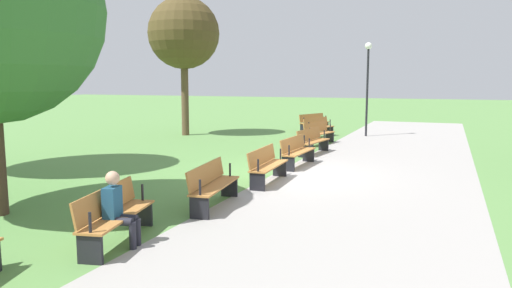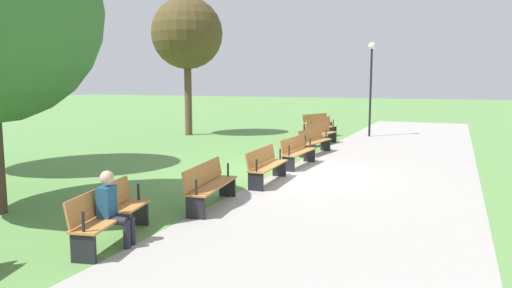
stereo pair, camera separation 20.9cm
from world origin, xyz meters
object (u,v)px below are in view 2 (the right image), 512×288
object	(u,v)px
bench_1	(321,127)
bench_4	(297,151)
bench_3	(314,141)
tree_2	(187,34)
lamp_post	(371,72)
bench_5	(266,164)
bench_7	(109,213)
person_seated	(113,206)
bench_2	(321,133)
bench_0	(317,122)
bench_6	(209,184)

from	to	relation	value
bench_1	bench_4	world-z (taller)	same
bench_3	tree_2	xyz separation A→B (m)	(-3.50, -7.19, 4.27)
bench_1	lamp_post	distance (m)	3.42
bench_1	tree_2	bearing A→B (deg)	-58.19
bench_5	bench_7	world-z (taller)	same
person_seated	lamp_post	distance (m)	16.94
bench_1	bench_3	distance (m)	5.19
bench_4	bench_1	bearing A→B (deg)	-167.71
bench_3	person_seated	world-z (taller)	person_seated
bench_5	tree_2	size ratio (longest dim) A/B	0.31
lamp_post	person_seated	bearing A→B (deg)	-3.97
bench_5	lamp_post	bearing A→B (deg)	174.18
bench_2	lamp_post	xyz separation A→B (m)	(-3.71, 1.34, 2.50)
bench_2	bench_7	size ratio (longest dim) A/B	1.00
bench_0	bench_3	distance (m)	7.78
bench_0	bench_4	size ratio (longest dim) A/B	1.01
bench_0	bench_6	distance (m)	15.43
person_seated	tree_2	size ratio (longest dim) A/B	0.19
bench_0	bench_5	distance (m)	12.90
bench_7	bench_4	bearing A→B (deg)	162.75
bench_1	bench_5	world-z (taller)	same
bench_4	person_seated	xyz separation A→B (m)	(7.87, -0.49, 0.16)
bench_7	tree_2	world-z (taller)	tree_2
bench_0	bench_6	bearing A→B (deg)	29.58
bench_5	bench_6	world-z (taller)	same
bench_4	tree_2	size ratio (longest dim) A/B	0.31
bench_0	bench_3	xyz separation A→B (m)	(7.52, 1.98, 0.00)
bench_7	tree_2	size ratio (longest dim) A/B	0.31
bench_2	bench_1	bearing A→B (deg)	-152.92
bench_1	bench_4	xyz separation A→B (m)	(7.66, 1.33, 0.00)
bench_4	lamp_post	size ratio (longest dim) A/B	0.46
bench_0	bench_6	size ratio (longest dim) A/B	0.99
bench_4	tree_2	bearing A→B (deg)	-126.91
bench_1	bench_4	size ratio (longest dim) A/B	1.02
bench_3	bench_6	distance (m)	7.78
bench_0	tree_2	distance (m)	7.85
bench_6	bench_7	bearing A→B (deg)	-17.23
person_seated	tree_2	world-z (taller)	tree_2
person_seated	bench_4	bearing A→B (deg)	164.09
bench_0	bench_1	distance (m)	2.60
bench_1	bench_4	bearing A→B (deg)	27.10
bench_2	bench_4	distance (m)	5.19
bench_0	lamp_post	world-z (taller)	lamp_post
bench_3	bench_4	bearing A→B (deg)	12.31
bench_1	tree_2	size ratio (longest dim) A/B	0.31
bench_5	lamp_post	size ratio (longest dim) A/B	0.46
bench_3	person_seated	xyz separation A→B (m)	(10.46, -0.27, 0.16)
bench_3	bench_5	distance (m)	5.19
bench_6	lamp_post	bearing A→B (deg)	168.96
bench_1	bench_2	world-z (taller)	same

